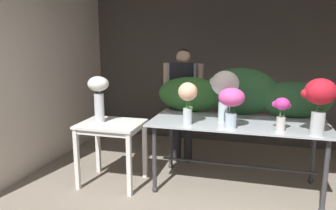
{
  "coord_description": "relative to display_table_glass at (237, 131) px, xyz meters",
  "views": [
    {
      "loc": [
        0.49,
        -2.21,
        1.76
      ],
      "look_at": [
        -0.52,
        1.46,
        0.99
      ],
      "focal_mm": 34.23,
      "sensor_mm": 36.0,
      "label": 1
    }
  ],
  "objects": [
    {
      "name": "vase_crimson_freesia",
      "position": [
        0.79,
        -0.37,
        0.49
      ],
      "size": [
        0.34,
        0.3,
        0.57
      ],
      "color": "silver",
      "rests_on": "display_table_glass"
    },
    {
      "name": "vase_white_roses_tall",
      "position": [
        -1.64,
        -0.28,
        0.42
      ],
      "size": [
        0.27,
        0.25,
        0.56
      ],
      "color": "silver",
      "rests_on": "side_table_white"
    },
    {
      "name": "wall_left",
      "position": [
        -2.73,
        0.17,
        0.77
      ],
      "size": [
        0.12,
        3.48,
        2.97
      ],
      "primitive_type": "cube",
      "color": "beige",
      "rests_on": "ground"
    },
    {
      "name": "vase_fuchsia_peonies",
      "position": [
        -0.06,
        -0.33,
        0.41
      ],
      "size": [
        0.28,
        0.28,
        0.44
      ],
      "color": "silver",
      "rests_on": "display_table_glass"
    },
    {
      "name": "display_table_glass",
      "position": [
        0.0,
        0.0,
        0.0
      ],
      "size": [
        2.02,
        0.95,
        0.84
      ],
      "color": "silver",
      "rests_on": "ground"
    },
    {
      "name": "vase_ivory_snapdragons",
      "position": [
        -0.16,
        -0.02,
        0.5
      ],
      "size": [
        0.34,
        0.32,
        0.59
      ],
      "color": "silver",
      "rests_on": "display_table_glass"
    },
    {
      "name": "vase_peach_anemones",
      "position": [
        -0.54,
        -0.3,
        0.43
      ],
      "size": [
        0.21,
        0.21,
        0.47
      ],
      "color": "silver",
      "rests_on": "display_table_glass"
    },
    {
      "name": "vase_magenta_hydrangea",
      "position": [
        0.45,
        -0.31,
        0.33
      ],
      "size": [
        0.19,
        0.16,
        0.35
      ],
      "color": "silver",
      "rests_on": "display_table_glass"
    },
    {
      "name": "ground_plane",
      "position": [
        -0.31,
        0.17,
        -0.71
      ],
      "size": [
        7.4,
        7.4,
        0.0
      ],
      "primitive_type": "plane",
      "color": "gray"
    },
    {
      "name": "florist",
      "position": [
        -0.82,
        0.69,
        0.3
      ],
      "size": [
        0.58,
        0.24,
        1.64
      ],
      "color": "#232328",
      "rests_on": "ground"
    },
    {
      "name": "foliage_backdrop",
      "position": [
        0.03,
        0.35,
        0.37
      ],
      "size": [
        2.14,
        0.25,
        0.59
      ],
      "color": "#2D6028",
      "rests_on": "display_table_glass"
    },
    {
      "name": "side_table_white",
      "position": [
        -1.49,
        -0.28,
        -0.04
      ],
      "size": [
        0.75,
        0.61,
        0.78
      ],
      "color": "white",
      "rests_on": "ground"
    },
    {
      "name": "wall_back",
      "position": [
        -0.31,
        1.86,
        0.77
      ],
      "size": [
        4.83,
        0.12,
        2.97
      ],
      "primitive_type": "cube",
      "color": "#4C4742",
      "rests_on": "ground"
    }
  ]
}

